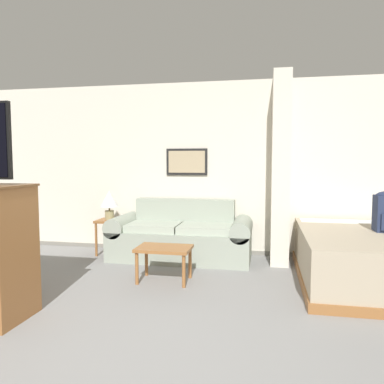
# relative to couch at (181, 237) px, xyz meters

# --- Properties ---
(ground_plane) EXTENTS (20.00, 20.00, 0.00)m
(ground_plane) POSITION_rel_couch_xyz_m (0.24, -2.98, -0.32)
(ground_plane) COLOR gray
(wall_back) EXTENTS (7.24, 0.16, 2.60)m
(wall_back) POSITION_rel_couch_xyz_m (0.23, 0.49, 0.98)
(wall_back) COLOR silver
(wall_back) RESTS_ON ground_plane
(wall_partition_pillar) EXTENTS (0.24, 0.64, 2.60)m
(wall_partition_pillar) POSITION_rel_couch_xyz_m (1.39, 0.11, 0.98)
(wall_partition_pillar) COLOR silver
(wall_partition_pillar) RESTS_ON ground_plane
(couch) EXTENTS (2.03, 0.84, 0.84)m
(couch) POSITION_rel_couch_xyz_m (0.00, 0.00, 0.00)
(couch) COLOR #99A393
(couch) RESTS_ON ground_plane
(coffee_table) EXTENTS (0.63, 0.43, 0.41)m
(coffee_table) POSITION_rel_couch_xyz_m (0.04, -1.05, 0.04)
(coffee_table) COLOR #996033
(coffee_table) RESTS_ON ground_plane
(side_table) EXTENTS (0.36, 0.36, 0.53)m
(side_table) POSITION_rel_couch_xyz_m (-1.11, 0.03, 0.10)
(side_table) COLOR #996033
(side_table) RESTS_ON ground_plane
(table_lamp) EXTENTS (0.28, 0.28, 0.44)m
(table_lamp) POSITION_rel_couch_xyz_m (-1.11, 0.03, 0.50)
(table_lamp) COLOR tan
(table_lamp) RESTS_ON side_table
(bed) EXTENTS (1.61, 2.09, 0.60)m
(bed) POSITION_rel_couch_xyz_m (2.40, -0.66, -0.01)
(bed) COLOR #996033
(bed) RESTS_ON ground_plane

